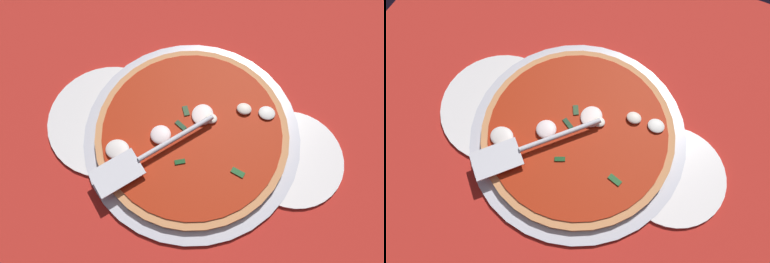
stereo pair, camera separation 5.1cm
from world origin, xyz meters
TOP-DOWN VIEW (x-y plane):
  - ground_plane at (0.00, 0.00)cm, footprint 115.66×115.66cm
  - checker_pattern at (-0.00, -0.00)cm, footprint 115.66×115.66cm
  - pizza_pan at (-0.65, 5.10)cm, footprint 44.78×44.78cm
  - dinner_plate_left at (-18.62, 3.88)cm, footprint 25.72×25.72cm
  - dinner_plate_right at (20.24, 5.41)cm, footprint 20.71×20.71cm
  - pizza at (-0.72, 5.08)cm, footprint 39.59×39.59cm
  - pizza_server at (-7.36, -2.79)cm, footprint 20.28×21.73cm

SIDE VIEW (x-z plane):
  - ground_plane at x=0.00cm, z-range -0.80..0.00cm
  - checker_pattern at x=0.00cm, z-range 0.00..0.10cm
  - dinner_plate_left at x=-18.62cm, z-range 0.10..1.10cm
  - dinner_plate_right at x=20.24cm, z-range 0.10..1.10cm
  - pizza_pan at x=-0.65cm, z-range 0.10..1.19cm
  - pizza at x=-0.72cm, z-range 0.55..3.56cm
  - pizza_server at x=-7.36cm, z-range 4.03..5.03cm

